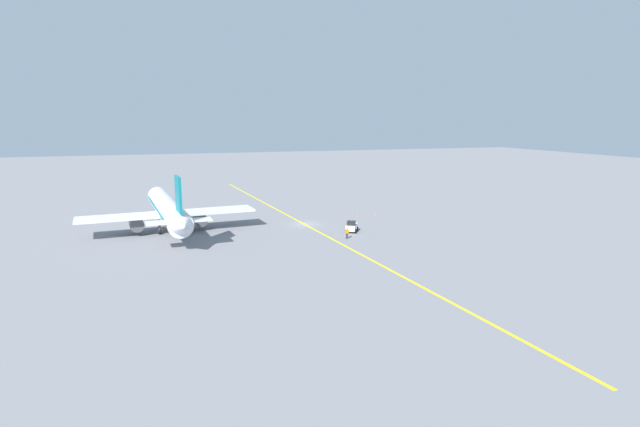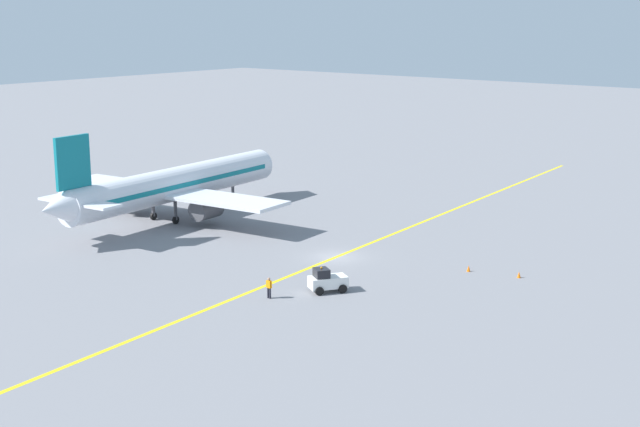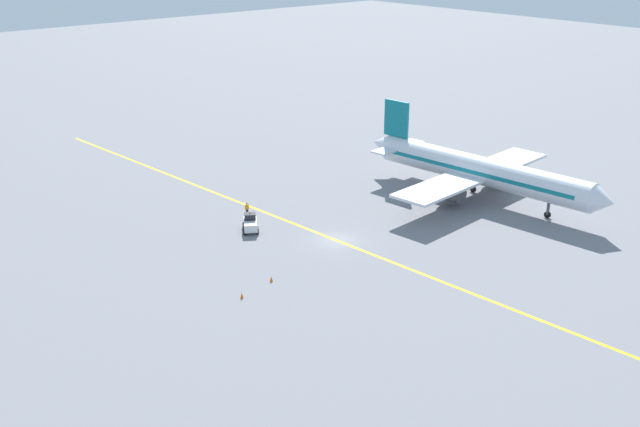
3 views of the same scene
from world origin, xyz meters
name	(u,v)px [view 2 (image 2 of 3)]	position (x,y,z in m)	size (l,w,h in m)	color
ground_plane	(336,257)	(0.00, 0.00, 0.00)	(400.00, 400.00, 0.00)	slate
apron_yellow_centreline	(336,257)	(0.00, 0.00, 0.00)	(0.40, 120.00, 0.01)	yellow
airplane_at_gate	(173,185)	(-23.00, 1.37, 3.71)	(28.35, 35.55, 10.60)	silver
baggage_tug_white	(327,281)	(5.64, -8.54, 0.90)	(2.91, 3.33, 2.11)	white
ground_crew_worker	(269,287)	(3.16, -12.69, 0.91)	(0.58, 0.24, 1.68)	#23232D
traffic_cone_near_nose	(469,268)	(11.73, 3.50, 0.28)	(0.32, 0.32, 0.55)	orange
traffic_cone_mid_apron	(519,275)	(15.97, 4.50, 0.28)	(0.32, 0.32, 0.55)	orange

